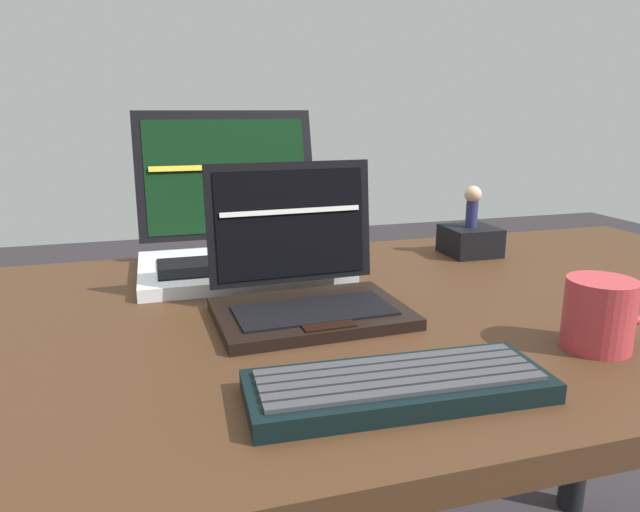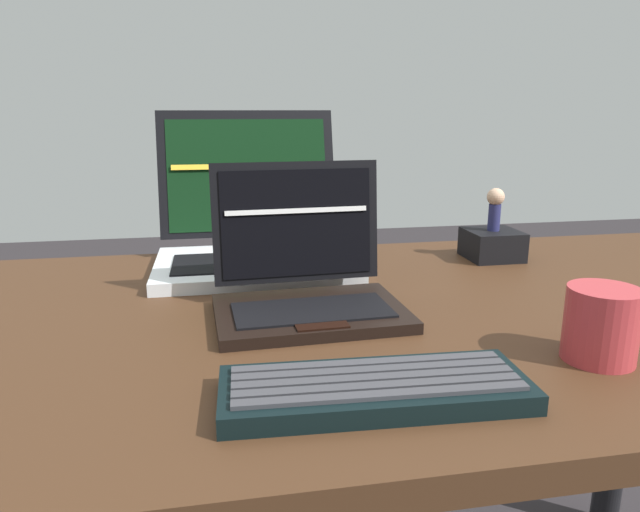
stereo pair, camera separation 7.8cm
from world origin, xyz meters
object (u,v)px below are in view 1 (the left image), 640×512
external_keyboard (398,385)px  figurine_stand (470,241)px  laptop_rear (237,235)px  figurine (472,203)px  coffee_mug (601,314)px  laptop_front (305,283)px

external_keyboard → figurine_stand: bearing=53.0°
laptop_rear → figurine: (0.45, -0.04, 0.05)m
figurine_stand → coffee_mug: (-0.09, -0.45, 0.02)m
laptop_rear → coffee_mug: laptop_rear is taller
laptop_rear → coffee_mug: bearing=-53.7°
external_keyboard → figurine_stand: 0.62m
figurine_stand → figurine: bearing=26.6°
laptop_front → laptop_rear: bearing=101.4°
external_keyboard → coffee_mug: bearing=8.9°
laptop_front → external_keyboard: laptop_front is taller
laptop_rear → external_keyboard: laptop_rear is taller
external_keyboard → figurine_stand: figurine_stand is taller
figurine → laptop_rear: bearing=174.7°
laptop_rear → laptop_front: bearing=-78.6°
laptop_front → external_keyboard: 0.27m
laptop_rear → external_keyboard: (0.08, -0.54, -0.05)m
figurine_stand → figurine: (0.00, 0.00, 0.08)m
external_keyboard → laptop_front: bearing=95.8°
laptop_rear → figurine_stand: (0.45, -0.04, -0.03)m
figurine → laptop_front: bearing=-150.1°
laptop_rear → figurine_stand: bearing=-5.3°
laptop_front → figurine_stand: (0.40, 0.23, -0.02)m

